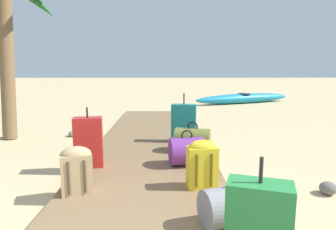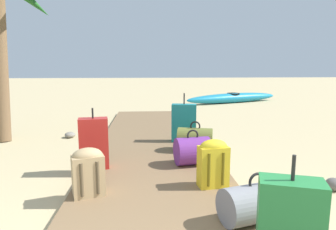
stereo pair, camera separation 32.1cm
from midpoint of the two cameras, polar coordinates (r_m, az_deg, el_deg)
ground_plane at (r=4.42m, az=-1.38°, el=-9.59°), size 60.00×60.00×0.00m
boardwalk at (r=5.15m, az=-1.25°, el=-6.33°), size 1.89×7.81×0.08m
duffel_bag_olive at (r=4.82m, az=6.58°, el=-4.71°), size 0.62×0.49×0.49m
duffel_bag_grey at (r=2.81m, az=16.24°, el=-16.09°), size 0.68×0.50×0.45m
backpack_tan at (r=3.35m, az=-14.32°, el=-9.86°), size 0.38×0.31×0.51m
backpack_yellow at (r=3.43m, az=9.19°, el=-8.93°), size 0.35×0.24×0.55m
suitcase_teal at (r=5.39m, az=4.71°, el=-1.53°), size 0.46×0.26×0.87m
duffel_bag_purple at (r=4.18m, az=5.78°, el=-6.83°), size 0.52×0.45×0.49m
suitcase_red at (r=4.15m, az=-12.70°, el=-5.07°), size 0.40×0.25×0.81m
palm_tree_far_left at (r=6.65m, az=-27.28°, el=18.53°), size 2.11×2.23×3.40m
kayak at (r=11.84m, az=14.89°, el=3.07°), size 4.01×2.03×0.37m
rock_left_far at (r=6.41m, az=-16.09°, el=-3.39°), size 0.21×0.24×0.11m
rock_right_near at (r=4.01m, az=30.16°, el=-11.90°), size 0.28×0.28×0.14m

